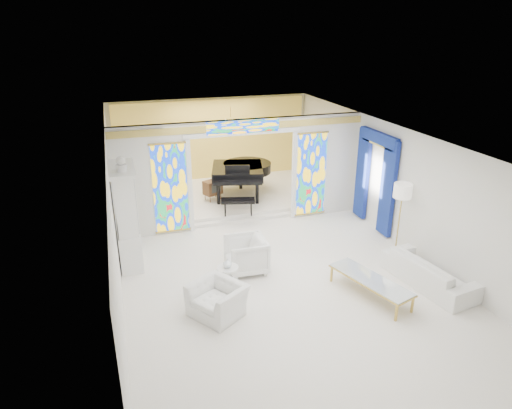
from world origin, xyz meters
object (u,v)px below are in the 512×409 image
object	(u,v)px
armchair_left	(217,300)
tv_console	(213,187)
china_cabinet	(127,217)
armchair_right	(246,255)
grand_piano	(242,170)
coffee_table	(371,280)
sofa	(429,272)

from	to	relation	value
armchair_left	tv_console	world-z (taller)	tv_console
china_cabinet	tv_console	distance (m)	4.09
china_cabinet	armchair_right	size ratio (longest dim) A/B	3.00
grand_piano	coffee_table	bearing A→B (deg)	-66.33
sofa	armchair_right	bearing A→B (deg)	55.78
armchair_left	armchair_right	size ratio (longest dim) A/B	1.10
sofa	coffee_table	xyz separation A→B (m)	(-1.48, -0.03, 0.07)
armchair_left	grand_piano	size ratio (longest dim) A/B	0.32
sofa	coffee_table	distance (m)	1.48
grand_piano	tv_console	world-z (taller)	grand_piano
china_cabinet	armchair_right	bearing A→B (deg)	-26.89
grand_piano	tv_console	size ratio (longest dim) A/B	4.82
sofa	tv_console	size ratio (longest dim) A/B	3.38
coffee_table	china_cabinet	bearing A→B (deg)	146.58
china_cabinet	sofa	size ratio (longest dim) A/B	1.25
armchair_right	armchair_left	bearing A→B (deg)	-32.61
coffee_table	tv_console	distance (m)	6.43
armchair_right	sofa	xyz separation A→B (m)	(3.65, -1.79, -0.09)
armchair_right	coffee_table	bearing A→B (deg)	52.23
china_cabinet	armchair_right	world-z (taller)	china_cabinet
tv_console	china_cabinet	bearing A→B (deg)	-156.47
sofa	grand_piano	world-z (taller)	grand_piano
armchair_right	coffee_table	size ratio (longest dim) A/B	0.46
armchair_right	grand_piano	bearing A→B (deg)	167.34
coffee_table	tv_console	size ratio (longest dim) A/B	3.09
armchair_left	sofa	bearing A→B (deg)	52.51
sofa	tv_console	xyz separation A→B (m)	(-3.47, 6.09, 0.27)
sofa	grand_piano	distance (m)	6.79
armchair_left	grand_piano	xyz separation A→B (m)	(2.21, 5.98, 0.66)
armchair_left	grand_piano	bearing A→B (deg)	126.13
coffee_table	grand_piano	xyz separation A→B (m)	(-0.98, 6.33, 0.60)
china_cabinet	coffee_table	bearing A→B (deg)	-33.42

